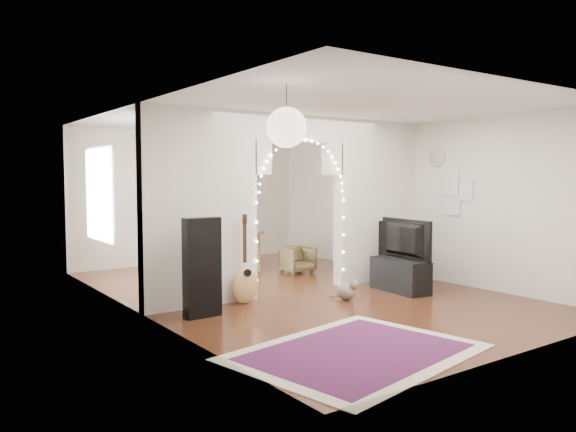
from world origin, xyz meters
TOP-DOWN VIEW (x-y plane):
  - floor at (0.00, 0.00)m, footprint 7.50×7.50m
  - ceiling at (0.00, 0.00)m, footprint 5.00×7.50m
  - wall_back at (0.00, 3.75)m, footprint 5.00×0.02m
  - wall_front at (0.00, -3.75)m, footprint 5.00×0.02m
  - wall_left at (-2.50, 0.00)m, footprint 0.02×7.50m
  - wall_right at (2.50, 0.00)m, footprint 0.02×7.50m
  - divider_wall at (0.00, 0.00)m, footprint 5.00×0.20m
  - fairy_lights at (0.00, -0.13)m, footprint 1.64×0.04m
  - window at (-2.47, 1.80)m, footprint 0.04×1.20m
  - wall_clock at (2.48, -0.60)m, footprint 0.03×0.31m
  - picture_frames at (2.48, -1.00)m, footprint 0.02×0.50m
  - paper_lantern at (-1.90, -2.40)m, footprint 0.40×0.40m
  - ceiling_fan at (0.00, 2.00)m, footprint 1.10×1.10m
  - area_rug at (-1.31, -2.79)m, footprint 2.70×2.22m
  - guitar_case at (-1.92, -0.59)m, footprint 0.49×0.19m
  - acoustic_guitar at (-1.10, -0.25)m, footprint 0.45×0.29m
  - tabby_cat at (0.22, -0.90)m, footprint 0.30×0.50m
  - floor_speaker at (1.81, -0.25)m, footprint 0.42×0.38m
  - media_console at (1.30, -0.91)m, footprint 0.49×1.03m
  - tv at (1.30, -0.91)m, footprint 0.24×1.08m
  - bookcase at (0.14, 3.50)m, footprint 1.38×0.52m
  - dining_table at (-0.06, 2.15)m, footprint 1.31×0.98m
  - flower_vase at (-0.06, 2.15)m, footprint 0.21×0.21m
  - dining_chair_left at (-1.08, 2.56)m, footprint 0.60×0.61m
  - dining_chair_right at (0.99, 1.36)m, footprint 0.54×0.55m

SIDE VIEW (x-z plane):
  - floor at x=0.00m, z-range 0.00..0.00m
  - area_rug at x=-1.31m, z-range 0.00..0.02m
  - tabby_cat at x=0.22m, z-range -0.03..0.30m
  - dining_chair_left at x=-1.08m, z-range 0.00..0.45m
  - dining_chair_right at x=0.99m, z-range 0.00..0.49m
  - media_console at x=1.30m, z-range 0.00..0.50m
  - acoustic_guitar at x=-1.10m, z-range -0.07..0.99m
  - floor_speaker at x=1.81m, z-range 0.00..1.03m
  - guitar_case at x=-1.92m, z-range 0.00..1.26m
  - dining_table at x=-0.06m, z-range 0.30..1.06m
  - bookcase at x=0.14m, z-range 0.00..1.38m
  - tv at x=1.30m, z-range 0.50..1.12m
  - flower_vase at x=-0.06m, z-range 0.76..0.95m
  - wall_back at x=0.00m, z-range 0.00..2.70m
  - wall_front at x=0.00m, z-range 0.00..2.70m
  - wall_left at x=-2.50m, z-range 0.00..2.70m
  - wall_right at x=2.50m, z-range 0.00..2.70m
  - divider_wall at x=0.00m, z-range 0.07..2.77m
  - window at x=-2.47m, z-range 0.80..2.20m
  - picture_frames at x=2.48m, z-range 1.15..1.85m
  - fairy_lights at x=0.00m, z-range 0.75..2.35m
  - wall_clock at x=2.48m, z-range 1.95..2.25m
  - paper_lantern at x=-1.90m, z-range 2.05..2.45m
  - ceiling_fan at x=0.00m, z-range 2.25..2.55m
  - ceiling at x=0.00m, z-range 2.69..2.71m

